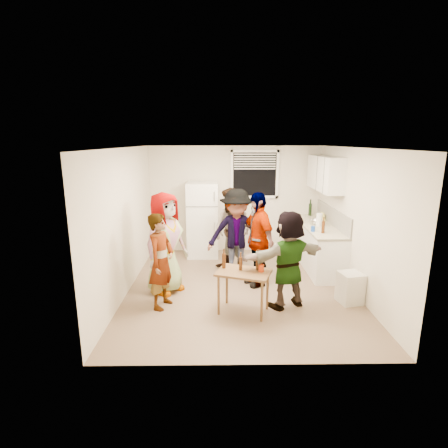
{
  "coord_description": "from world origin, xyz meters",
  "views": [
    {
      "loc": [
        -0.37,
        -5.92,
        2.62
      ],
      "look_at": [
        -0.29,
        0.2,
        1.15
      ],
      "focal_mm": 28.0,
      "sensor_mm": 36.0,
      "label": 1
    }
  ],
  "objects_px": {
    "trash_bin": "(350,288)",
    "guest_back_right": "(236,276)",
    "guest_grey": "(167,290)",
    "guest_back_left": "(232,272)",
    "wine_bottle": "(310,216)",
    "blue_cup": "(313,231)",
    "refrigerator": "(203,220)",
    "guest_orange": "(286,306)",
    "guest_stripe": "(163,306)",
    "beer_bottle_counter": "(323,233)",
    "red_cup": "(261,271)",
    "serving_table": "(243,312)",
    "beer_bottle_table": "(241,270)",
    "guest_black": "(256,284)",
    "kettle": "(316,225)"
  },
  "relations": [
    {
      "from": "blue_cup",
      "to": "guest_back_left",
      "type": "relative_size",
      "value": 0.06
    },
    {
      "from": "kettle",
      "to": "guest_back_left",
      "type": "relative_size",
      "value": 0.14
    },
    {
      "from": "wine_bottle",
      "to": "guest_orange",
      "type": "distance_m",
      "value": 3.09
    },
    {
      "from": "guest_grey",
      "to": "guest_orange",
      "type": "distance_m",
      "value": 2.12
    },
    {
      "from": "refrigerator",
      "to": "wine_bottle",
      "type": "distance_m",
      "value": 2.51
    },
    {
      "from": "blue_cup",
      "to": "guest_orange",
      "type": "relative_size",
      "value": 0.07
    },
    {
      "from": "red_cup",
      "to": "beer_bottle_counter",
      "type": "bearing_deg",
      "value": 46.32
    },
    {
      "from": "wine_bottle",
      "to": "beer_bottle_counter",
      "type": "distance_m",
      "value": 1.58
    },
    {
      "from": "trash_bin",
      "to": "guest_orange",
      "type": "bearing_deg",
      "value": -174.1
    },
    {
      "from": "red_cup",
      "to": "guest_black",
      "type": "height_order",
      "value": "red_cup"
    },
    {
      "from": "guest_black",
      "to": "guest_orange",
      "type": "distance_m",
      "value": 0.99
    },
    {
      "from": "refrigerator",
      "to": "guest_back_right",
      "type": "height_order",
      "value": "refrigerator"
    },
    {
      "from": "blue_cup",
      "to": "beer_bottle_table",
      "type": "xyz_separation_m",
      "value": [
        -1.49,
        -1.44,
        -0.23
      ]
    },
    {
      "from": "guest_grey",
      "to": "guest_stripe",
      "type": "distance_m",
      "value": 0.6
    },
    {
      "from": "guest_back_right",
      "to": "wine_bottle",
      "type": "bearing_deg",
      "value": 39.24
    },
    {
      "from": "refrigerator",
      "to": "guest_orange",
      "type": "xyz_separation_m",
      "value": [
        1.47,
        -2.6,
        -0.85
      ]
    },
    {
      "from": "guest_stripe",
      "to": "guest_back_right",
      "type": "height_order",
      "value": "guest_back_right"
    },
    {
      "from": "guest_grey",
      "to": "guest_black",
      "type": "height_order",
      "value": "guest_grey"
    },
    {
      "from": "guest_grey",
      "to": "guest_back_left",
      "type": "bearing_deg",
      "value": -14.32
    },
    {
      "from": "beer_bottle_counter",
      "to": "red_cup",
      "type": "relative_size",
      "value": 2.04
    },
    {
      "from": "serving_table",
      "to": "trash_bin",
      "type": "bearing_deg",
      "value": 9.74
    },
    {
      "from": "beer_bottle_table",
      "to": "red_cup",
      "type": "bearing_deg",
      "value": -13.35
    },
    {
      "from": "beer_bottle_counter",
      "to": "red_cup",
      "type": "height_order",
      "value": "beer_bottle_counter"
    },
    {
      "from": "beer_bottle_table",
      "to": "guest_orange",
      "type": "bearing_deg",
      "value": 9.75
    },
    {
      "from": "red_cup",
      "to": "guest_grey",
      "type": "height_order",
      "value": "red_cup"
    },
    {
      "from": "guest_stripe",
      "to": "beer_bottle_counter",
      "type": "bearing_deg",
      "value": -48.88
    },
    {
      "from": "guest_black",
      "to": "guest_stripe",
      "type": "bearing_deg",
      "value": -84.14
    },
    {
      "from": "guest_orange",
      "to": "guest_stripe",
      "type": "bearing_deg",
      "value": -24.3
    },
    {
      "from": "beer_bottle_counter",
      "to": "guest_black",
      "type": "height_order",
      "value": "beer_bottle_counter"
    },
    {
      "from": "guest_stripe",
      "to": "guest_back_right",
      "type": "xyz_separation_m",
      "value": [
        1.25,
        1.26,
        0.0
      ]
    },
    {
      "from": "beer_bottle_counter",
      "to": "beer_bottle_table",
      "type": "height_order",
      "value": "beer_bottle_counter"
    },
    {
      "from": "blue_cup",
      "to": "red_cup",
      "type": "xyz_separation_m",
      "value": [
        -1.18,
        -1.52,
        -0.23
      ]
    },
    {
      "from": "serving_table",
      "to": "guest_black",
      "type": "height_order",
      "value": "serving_table"
    },
    {
      "from": "beer_bottle_table",
      "to": "guest_back_right",
      "type": "bearing_deg",
      "value": 89.77
    },
    {
      "from": "serving_table",
      "to": "guest_grey",
      "type": "bearing_deg",
      "value": 148.27
    },
    {
      "from": "wine_bottle",
      "to": "guest_stripe",
      "type": "distance_m",
      "value": 4.2
    },
    {
      "from": "guest_back_left",
      "to": "guest_black",
      "type": "distance_m",
      "value": 0.74
    },
    {
      "from": "refrigerator",
      "to": "beer_bottle_table",
      "type": "relative_size",
      "value": 8.16
    },
    {
      "from": "kettle",
      "to": "red_cup",
      "type": "distance_m",
      "value": 2.5
    },
    {
      "from": "wine_bottle",
      "to": "red_cup",
      "type": "height_order",
      "value": "wine_bottle"
    },
    {
      "from": "guest_grey",
      "to": "guest_orange",
      "type": "relative_size",
      "value": 1.12
    },
    {
      "from": "wine_bottle",
      "to": "red_cup",
      "type": "xyz_separation_m",
      "value": [
        -1.49,
        -2.98,
        -0.23
      ]
    },
    {
      "from": "guest_orange",
      "to": "wine_bottle",
      "type": "bearing_deg",
      "value": -134.4
    },
    {
      "from": "wine_bottle",
      "to": "blue_cup",
      "type": "bearing_deg",
      "value": -102.01
    },
    {
      "from": "red_cup",
      "to": "serving_table",
      "type": "bearing_deg",
      "value": 178.15
    },
    {
      "from": "trash_bin",
      "to": "guest_back_right",
      "type": "bearing_deg",
      "value": 147.44
    },
    {
      "from": "beer_bottle_table",
      "to": "guest_back_right",
      "type": "height_order",
      "value": "beer_bottle_table"
    },
    {
      "from": "beer_bottle_counter",
      "to": "wine_bottle",
      "type": "bearing_deg",
      "value": 84.56
    },
    {
      "from": "guest_stripe",
      "to": "guest_grey",
      "type": "bearing_deg",
      "value": 20.74
    },
    {
      "from": "refrigerator",
      "to": "serving_table",
      "type": "xyz_separation_m",
      "value": [
        0.75,
        -2.8,
        -0.85
      ]
    }
  ]
}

